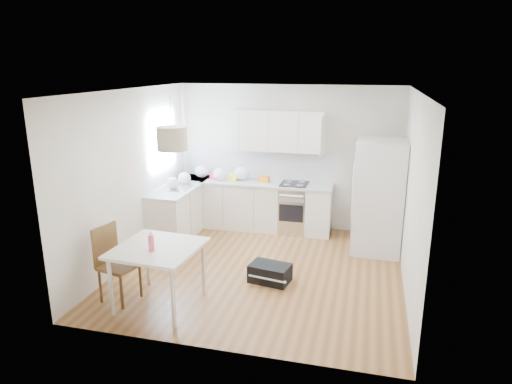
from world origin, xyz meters
TOP-DOWN VIEW (x-y plane):
  - floor at (0.00, 0.00)m, footprint 4.20×4.20m
  - ceiling at (0.00, 0.00)m, footprint 4.20×4.20m
  - wall_back at (0.00, 2.10)m, footprint 4.20×0.00m
  - wall_left at (-2.10, 0.00)m, footprint 0.00×4.20m
  - wall_right at (2.10, 0.00)m, footprint 0.00×4.20m
  - window_glassblock at (-2.09, 1.15)m, footprint 0.02×1.00m
  - cabinets_back at (-0.60, 1.80)m, footprint 3.00×0.60m
  - cabinets_left at (-1.80, 1.20)m, footprint 0.60×1.80m
  - counter_back at (-0.60, 1.80)m, footprint 3.02×0.64m
  - counter_left at (-1.80, 1.20)m, footprint 0.64×1.82m
  - backsplash_back at (-0.60, 2.09)m, footprint 3.00×0.01m
  - backsplash_left at (-2.09, 1.20)m, footprint 0.01×1.80m
  - upper_cabinets at (-0.15, 1.94)m, footprint 1.70×0.32m
  - range_oven at (0.20, 1.80)m, footprint 0.50×0.61m
  - sink at (-1.80, 1.15)m, footprint 0.50×0.80m
  - refrigerator at (1.71, 1.29)m, footprint 0.90×0.95m
  - dining_table at (-1.04, -1.33)m, footprint 1.10×1.10m
  - dining_chair at (-1.60, -1.34)m, footprint 0.51×0.51m
  - drink_bottle at (-1.05, -1.46)m, footprint 0.08×0.08m
  - gym_bag at (0.22, -0.34)m, footprint 0.63×0.47m
  - pendant_lamp at (-0.84, -1.15)m, footprint 0.48×0.48m
  - grocery_bag_a at (-1.64, 1.87)m, footprint 0.26×0.22m
  - grocery_bag_b at (-1.22, 1.75)m, footprint 0.26×0.22m
  - grocery_bag_c at (-0.83, 1.86)m, footprint 0.29×0.24m
  - grocery_bag_d at (-1.78, 1.34)m, footprint 0.24×0.20m
  - grocery_bag_e at (-1.84, 0.96)m, footprint 0.23×0.20m
  - snack_orange at (-0.37, 1.80)m, footprint 0.19×0.13m
  - snack_yellow at (-0.98, 1.81)m, footprint 0.19×0.13m
  - snack_red at (-1.36, 1.82)m, footprint 0.16×0.10m

SIDE VIEW (x-z plane):
  - floor at x=0.00m, z-range 0.00..0.00m
  - gym_bag at x=0.22m, z-range 0.00..0.26m
  - cabinets_back at x=-0.60m, z-range 0.00..0.88m
  - cabinets_left at x=-1.80m, z-range 0.00..0.88m
  - range_oven at x=0.20m, z-range 0.00..0.88m
  - dining_chair at x=-1.60m, z-range 0.00..1.02m
  - dining_table at x=-1.04m, z-range 0.31..1.13m
  - counter_back at x=-0.60m, z-range 0.88..0.92m
  - counter_left at x=-1.80m, z-range 0.88..0.92m
  - sink at x=-1.80m, z-range 0.84..0.99m
  - drink_bottle at x=-1.05m, z-range 0.81..1.06m
  - refrigerator at x=1.71m, z-range 0.00..1.88m
  - snack_red at x=-1.36m, z-range 0.92..1.03m
  - snack_yellow at x=-0.98m, z-range 0.92..1.04m
  - snack_orange at x=-0.37m, z-range 0.92..1.04m
  - grocery_bag_e at x=-1.84m, z-range 0.92..1.13m
  - grocery_bag_d at x=-1.78m, z-range 0.92..1.13m
  - grocery_bag_b at x=-1.22m, z-range 0.92..1.16m
  - grocery_bag_a at x=-1.64m, z-range 0.92..1.16m
  - grocery_bag_c at x=-0.83m, z-range 0.92..1.18m
  - backsplash_back at x=-0.60m, z-range 0.92..1.50m
  - backsplash_left at x=-2.09m, z-range 0.92..1.50m
  - wall_back at x=0.00m, z-range -0.75..3.45m
  - wall_left at x=-2.10m, z-range -0.75..3.45m
  - wall_right at x=2.10m, z-range -0.75..3.45m
  - window_glassblock at x=-2.09m, z-range 1.25..2.25m
  - upper_cabinets at x=-0.15m, z-range 1.50..2.25m
  - pendant_lamp at x=-0.84m, z-range 2.04..2.32m
  - ceiling at x=0.00m, z-range 2.70..2.70m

